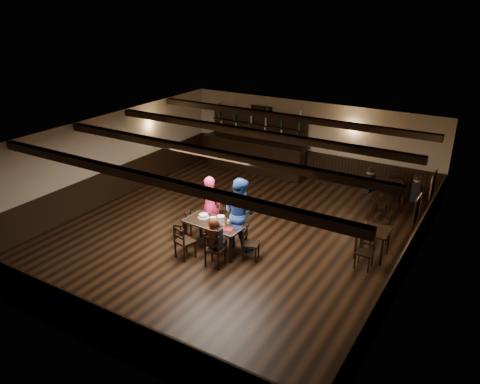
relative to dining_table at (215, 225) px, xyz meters
The scene contains 25 objects.
ground 1.10m from the dining_table, 92.68° to the left, with size 10.00×10.00×0.00m, color black.
room_shell 1.41m from the dining_table, 91.98° to the left, with size 9.02×10.02×2.71m.
dining_table is the anchor object (origin of this frame).
chair_near_left 0.90m from the dining_table, 118.07° to the right, with size 0.50×0.49×0.89m.
chair_near_right 0.85m from the dining_table, 58.05° to the right, with size 0.45×0.44×0.88m.
chair_end_left 1.04m from the dining_table, behind, with size 0.45×0.46×0.81m.
chair_end_right 0.96m from the dining_table, ahead, with size 0.46×0.47×0.82m.
chair_far_pushed 1.53m from the dining_table, 124.83° to the left, with size 0.61×0.61×0.95m.
woman_pink 0.84m from the dining_table, 132.92° to the left, with size 0.61×0.40×1.67m, color #FF3D59.
man_blue 0.70m from the dining_table, 48.56° to the left, with size 0.90×0.70×1.85m, color navy.
seated_person 0.80m from the dining_table, 56.35° to the right, with size 0.34×0.50×0.82m.
cake 0.42m from the dining_table, 167.67° to the left, with size 0.29×0.29×0.09m.
plate_stack_a 0.16m from the dining_table, 162.38° to the right, with size 0.15×0.15×0.14m, color white.
plate_stack_b 0.26m from the dining_table, ahead, with size 0.19×0.19×0.22m, color white.
tea_light 0.18m from the dining_table, 68.65° to the left, with size 0.05×0.05×0.06m.
salt_shaker 0.38m from the dining_table, 18.55° to the right, with size 0.04×0.04×0.09m, color silver.
pepper_shaker 0.42m from the dining_table, 16.53° to the right, with size 0.03×0.03×0.08m, color #A5A8AD.
drink_glass 0.37m from the dining_table, 18.25° to the left, with size 0.06×0.06×0.10m, color silver.
menu_red 0.48m from the dining_table, 17.36° to the right, with size 0.27×0.19×0.00m, color maroon.
menu_blue 0.62m from the dining_table, ahead, with size 0.27×0.19×0.00m, color #0E1547.
bar_counter 5.93m from the dining_table, 109.42° to the left, with size 3.98×0.70×2.20m.
back_table_a 3.87m from the dining_table, 25.85° to the left, with size 0.76×0.76×0.75m.
back_table_b 5.69m from the dining_table, 57.93° to the left, with size 1.16×1.16×0.75m.
bg_patron_left 5.25m from the dining_table, 61.90° to the left, with size 0.29×0.41×0.77m.
bg_patron_right 6.05m from the dining_table, 50.93° to the left, with size 0.28×0.40×0.77m.
Camera 1 is at (5.95, -9.43, 5.93)m, focal length 35.00 mm.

